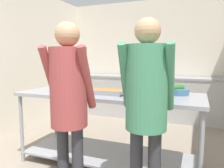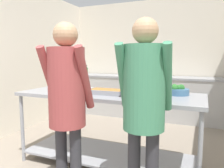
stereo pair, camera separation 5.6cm
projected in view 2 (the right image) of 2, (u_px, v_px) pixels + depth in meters
The scene contains 12 objects.
wall_rear at pixel (151, 58), 5.14m from camera, with size 3.96×0.06×2.65m.
wall_left at pixel (15, 58), 3.87m from camera, with size 0.06×4.52×2.65m.
back_counter at pixel (147, 97), 4.90m from camera, with size 3.80×0.65×0.93m.
serving_counter at pixel (109, 116), 2.70m from camera, with size 2.22×0.81×0.91m.
serving_tray_vegetables at pixel (68, 86), 3.11m from camera, with size 0.40×0.27×0.05m.
plate_stack at pixel (72, 92), 2.57m from camera, with size 0.23×0.23×0.05m.
serving_tray_roast at pixel (107, 92), 2.60m from camera, with size 0.44×0.27×0.05m.
sauce_pan at pixel (142, 94), 2.39m from camera, with size 0.37×0.23×0.07m.
broccoli_bowl at pixel (178, 91), 2.53m from camera, with size 0.26×0.26×0.12m.
guest_serving_left at pixel (67, 94), 1.89m from camera, with size 0.44×0.35×1.63m.
guest_serving_right at pixel (144, 96), 1.77m from camera, with size 0.45×0.35×1.65m.
water_bottle at pixel (87, 70), 5.44m from camera, with size 0.07×0.07×0.22m.
Camera 2 is at (1.15, -0.73, 1.33)m, focal length 35.00 mm.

